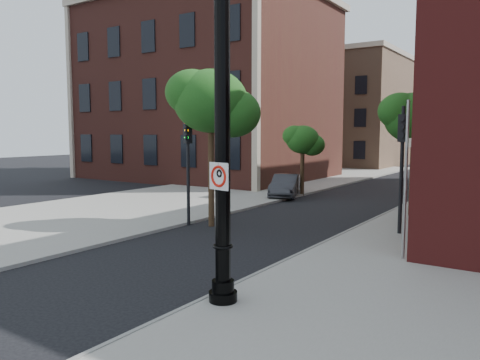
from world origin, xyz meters
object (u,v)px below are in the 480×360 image
Objects in this scene: traffic_signal_right at (402,149)px; no_parking_sign at (219,176)px; parked_car at (286,186)px; traffic_signal_left at (188,150)px; lamppost at (222,150)px.

no_parking_sign is at bearing -97.44° from traffic_signal_right.
parked_car is 0.88× the size of traffic_signal_left.
no_parking_sign is 9.26m from traffic_signal_left.
lamppost is at bearing -24.82° from traffic_signal_left.
lamppost is at bearing -85.49° from parked_car.
parked_car is at bearing 114.44° from traffic_signal_left.
no_parking_sign is at bearing -77.79° from lamppost.
traffic_signal_right is at bearing 94.24° from no_parking_sign.
lamppost is 1.57× the size of traffic_signal_right.
no_parking_sign is 9.40m from traffic_signal_right.
parked_car is 9.95m from traffic_signal_left.
no_parking_sign is 17.90m from parked_car.
parked_car is (-7.23, 16.22, -2.21)m from no_parking_sign.
lamppost is 9.22m from traffic_signal_right.
traffic_signal_right is (1.27, 9.13, -0.23)m from lamppost.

